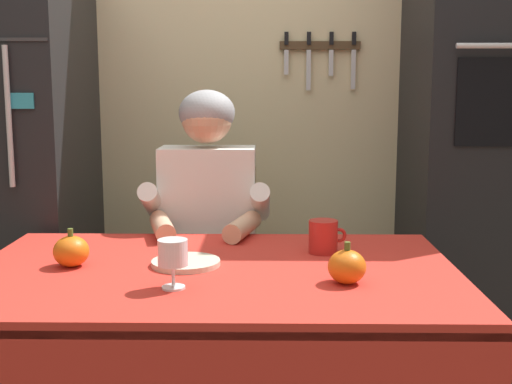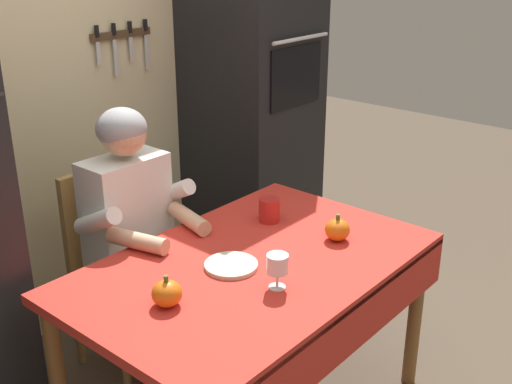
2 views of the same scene
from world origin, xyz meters
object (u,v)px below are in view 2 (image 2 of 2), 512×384
at_px(serving_tray, 231,265).
at_px(coffee_mug, 269,210).
at_px(pumpkin_medium, 337,230).
at_px(chair_behind_person, 115,260).
at_px(wall_oven, 252,96).
at_px(dining_table, 256,283).
at_px(wine_glass, 277,265).
at_px(seated_person, 138,226).
at_px(pumpkin_large, 167,293).

bearing_deg(serving_tray, coffee_mug, 20.59).
distance_m(pumpkin_medium, serving_tray, 0.48).
relative_size(chair_behind_person, coffee_mug, 7.85).
height_order(wall_oven, chair_behind_person, wall_oven).
height_order(wall_oven, serving_tray, wall_oven).
height_order(dining_table, coffee_mug, coffee_mug).
distance_m(dining_table, coffee_mug, 0.41).
bearing_deg(wine_glass, wall_oven, 43.84).
distance_m(wall_oven, wine_glass, 1.60).
xyz_separation_m(wall_oven, pumpkin_medium, (-0.69, -1.04, -0.26)).
distance_m(wall_oven, dining_table, 1.45).
height_order(wine_glass, pumpkin_medium, wine_glass).
relative_size(seated_person, serving_tray, 6.18).
bearing_deg(dining_table, chair_behind_person, 95.19).
bearing_deg(seated_person, wall_oven, 15.87).
xyz_separation_m(pumpkin_medium, serving_tray, (-0.45, 0.17, -0.04)).
distance_m(seated_person, wine_glass, 0.78).
bearing_deg(wall_oven, coffee_mug, -135.20).
bearing_deg(serving_tray, wall_oven, 37.50).
xyz_separation_m(coffee_mug, wine_glass, (-0.42, -0.38, 0.04)).
bearing_deg(pumpkin_medium, wall_oven, 56.67).
xyz_separation_m(wine_glass, serving_tray, (0.01, 0.22, -0.08)).
bearing_deg(chair_behind_person, serving_tray, -90.99).
bearing_deg(dining_table, coffee_mug, 32.20).
distance_m(wall_oven, seated_person, 1.21).
height_order(coffee_mug, serving_tray, coffee_mug).
bearing_deg(pumpkin_medium, serving_tray, 159.07).
relative_size(chair_behind_person, serving_tray, 4.62).
distance_m(chair_behind_person, coffee_mug, 0.76).
distance_m(wall_oven, pumpkin_large, 1.73).
relative_size(wall_oven, coffee_mug, 17.73).
bearing_deg(seated_person, coffee_mug, -44.53).
relative_size(wall_oven, wine_glass, 16.14).
xyz_separation_m(seated_person, wine_glass, (-0.02, -0.78, 0.09)).
height_order(chair_behind_person, seated_person, seated_person).
distance_m(chair_behind_person, wine_glass, 1.02).
xyz_separation_m(dining_table, pumpkin_large, (-0.42, 0.04, 0.13)).
height_order(pumpkin_large, serving_tray, pumpkin_large).
bearing_deg(coffee_mug, pumpkin_large, -167.12).
xyz_separation_m(seated_person, pumpkin_large, (-0.34, -0.57, 0.05)).
bearing_deg(chair_behind_person, coffee_mug, -55.47).
bearing_deg(dining_table, pumpkin_medium, -18.17).
bearing_deg(seated_person, dining_table, -83.20).
bearing_deg(pumpkin_medium, coffee_mug, 95.95).
xyz_separation_m(wall_oven, coffee_mug, (-0.72, -0.71, -0.26)).
xyz_separation_m(dining_table, pumpkin_medium, (0.36, -0.12, 0.13)).
xyz_separation_m(wine_glass, pumpkin_medium, (0.45, 0.05, -0.04)).
relative_size(dining_table, wine_glass, 10.76).
bearing_deg(dining_table, wine_glass, -117.70).
distance_m(dining_table, seated_person, 0.61).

